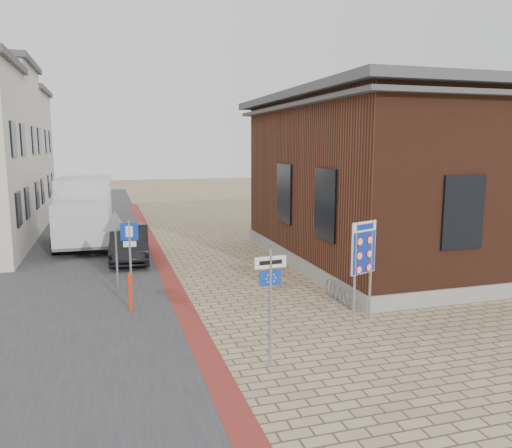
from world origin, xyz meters
TOP-DOWN VIEW (x-y plane):
  - ground at (0.00, 0.00)m, footprint 120.00×120.00m
  - road_strip at (-5.50, 15.00)m, footprint 7.00×60.00m
  - curb_strip at (-2.00, 10.00)m, footprint 0.60×40.00m
  - brick_building at (8.99, 7.00)m, footprint 13.00×13.00m
  - bike_rack at (2.65, 2.20)m, footprint 0.08×1.80m
  - sedan at (-3.20, 9.85)m, footprint 1.77×4.44m
  - box_truck at (-5.07, 13.80)m, footprint 2.72×6.14m
  - border_sign at (2.50, 0.50)m, footprint 0.89×0.40m
  - essen_sign at (-0.80, -1.50)m, footprint 0.71×0.09m
  - parking_sign at (-3.41, 4.50)m, footprint 0.54×0.12m
  - yield_sign at (-3.80, 5.70)m, footprint 0.92×0.16m
  - bollard at (-3.50, 3.17)m, footprint 0.13×0.13m

SIDE VIEW (x-z plane):
  - ground at x=0.00m, z-range 0.00..0.00m
  - road_strip at x=-5.50m, z-range 0.00..0.02m
  - curb_strip at x=-2.00m, z-range 0.00..0.03m
  - bike_rack at x=2.65m, z-range -0.04..0.56m
  - bollard at x=-3.50m, z-range 0.00..1.13m
  - sedan at x=-3.20m, z-range 0.00..1.44m
  - box_truck at x=-5.07m, z-range 0.05..3.24m
  - parking_sign at x=-3.41m, z-range 0.44..2.90m
  - essen_sign at x=-0.80m, z-range 0.44..3.05m
  - yield_sign at x=-3.80m, z-range 0.69..3.27m
  - border_sign at x=2.50m, z-range 0.60..3.36m
  - brick_building at x=8.99m, z-range 0.09..6.89m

